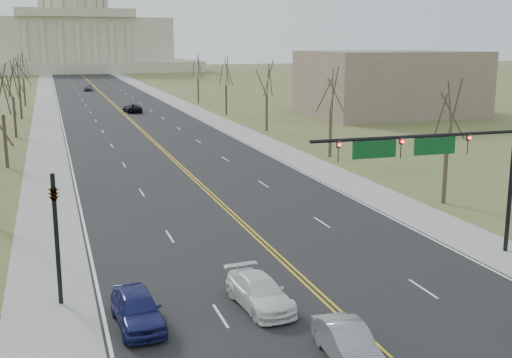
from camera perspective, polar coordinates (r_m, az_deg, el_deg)
road at (r=125.99m, az=-12.69°, el=6.63°), size 20.00×380.00×0.01m
cross_road at (r=26.53m, az=9.96°, el=-13.91°), size 120.00×14.00×0.01m
sidewalk_left at (r=125.48m, az=-18.18°, el=6.31°), size 4.00×380.00×0.03m
sidewalk_right at (r=127.64m, az=-7.28°, el=6.90°), size 4.00×380.00×0.03m
center_line at (r=125.99m, az=-12.69°, el=6.64°), size 0.42×380.00×0.01m
edge_line_left at (r=125.48m, az=-17.17°, el=6.37°), size 0.15×380.00×0.01m
edge_line_right at (r=127.26m, az=-8.26°, el=6.86°), size 0.15×380.00×0.01m
capitol at (r=265.11m, az=-15.79°, el=12.33°), size 90.00×60.00×50.00m
signal_mast at (r=34.63m, az=15.48°, el=2.05°), size 12.12×0.44×7.20m
signal_left at (r=29.51m, az=-17.38°, el=-3.87°), size 0.32×0.36×6.00m
tree_r_0 at (r=47.62m, az=16.77°, el=5.60°), size 3.74×3.74×8.50m
tree_r_1 at (r=65.00m, az=6.72°, el=7.67°), size 3.74×3.74×8.50m
tree_l_1 at (r=63.24m, az=-21.69°, el=7.13°), size 3.96×3.96×9.00m
tree_r_2 at (r=83.56m, az=0.97°, el=8.74°), size 3.74×3.74×8.50m
tree_l_2 at (r=83.17m, az=-20.88°, el=8.21°), size 3.96×3.96×9.00m
tree_r_3 at (r=102.66m, az=-2.69°, el=9.38°), size 3.74×3.74×8.50m
tree_l_3 at (r=103.12m, az=-20.38°, el=8.87°), size 3.96×3.96×9.00m
tree_r_4 at (r=122.05m, az=-5.20°, el=9.79°), size 3.74×3.74×8.50m
tree_l_4 at (r=123.09m, az=-20.04°, el=9.31°), size 3.96×3.96×9.00m
bldg_right_mass at (r=104.69m, az=11.71°, el=8.34°), size 25.00×20.00×10.00m
car_sb_inner_lead at (r=24.59m, az=8.17°, el=-14.26°), size 1.68×4.23×1.37m
car_sb_inner_second at (r=28.83m, az=0.32°, el=-10.03°), size 2.37×4.85×1.36m
car_sb_outer_second at (r=27.44m, az=-10.51°, el=-11.28°), size 2.04×4.52×1.51m
car_far_nb at (r=108.19m, az=-10.94°, el=6.22°), size 2.85×5.29×1.41m
car_far_sb at (r=157.15m, az=-14.72°, el=7.87°), size 2.26×4.66×1.53m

